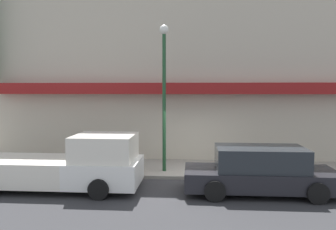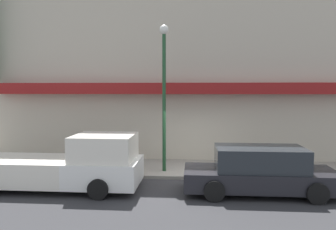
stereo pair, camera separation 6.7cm
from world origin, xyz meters
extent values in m
plane|color=#2D2D30|center=(0.00, 0.00, 0.00)|extent=(80.00, 80.00, 0.00)
cube|color=gray|center=(0.00, 1.51, 0.06)|extent=(36.00, 3.02, 0.13)
cube|color=#BCB29E|center=(0.00, 4.52, 5.00)|extent=(19.80, 3.00, 9.99)
cube|color=maroon|center=(0.00, 2.72, 3.41)|extent=(18.22, 0.60, 0.50)
cube|color=white|center=(-2.98, -1.41, 0.61)|extent=(2.32, 1.97, 0.81)
cube|color=silver|center=(-2.98, -1.41, 1.44)|extent=(1.97, 1.81, 0.84)
cube|color=silver|center=(-5.87, -1.41, 0.61)|extent=(3.48, 1.97, 0.81)
cylinder|color=black|center=(-2.92, -0.42, 0.32)|extent=(0.64, 0.22, 0.64)
cylinder|color=black|center=(-2.92, -2.39, 0.32)|extent=(0.64, 0.22, 0.64)
cylinder|color=black|center=(-6.51, -0.42, 0.32)|extent=(0.64, 0.22, 0.64)
cube|color=black|center=(2.09, -1.41, 0.49)|extent=(4.82, 1.78, 0.59)
cube|color=#23282D|center=(2.09, -1.41, 1.15)|extent=(2.79, 1.60, 0.73)
cylinder|color=black|center=(3.59, -0.52, 0.32)|extent=(0.64, 0.22, 0.64)
cylinder|color=black|center=(3.59, -2.30, 0.32)|extent=(0.64, 0.22, 0.64)
cylinder|color=black|center=(0.60, -0.52, 0.32)|extent=(0.64, 0.22, 0.64)
cylinder|color=black|center=(0.60, -2.30, 0.32)|extent=(0.64, 0.22, 0.64)
cylinder|color=red|center=(-4.88, 0.86, 0.40)|extent=(0.18, 0.18, 0.56)
sphere|color=red|center=(-4.88, 0.86, 0.76)|extent=(0.17, 0.17, 0.17)
cylinder|color=#1E4728|center=(-1.19, 0.81, 2.80)|extent=(0.14, 0.14, 5.35)
sphere|color=silver|center=(-1.19, 0.81, 5.66)|extent=(0.36, 0.36, 0.36)
camera|label=1|loc=(-0.10, -11.95, 3.33)|focal=35.00mm
camera|label=2|loc=(-0.03, -11.95, 3.33)|focal=35.00mm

